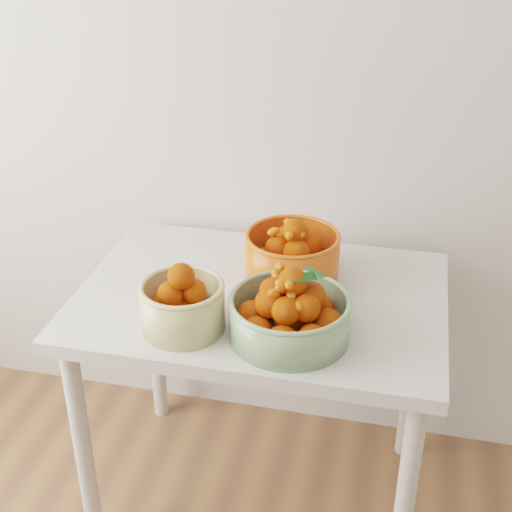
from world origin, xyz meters
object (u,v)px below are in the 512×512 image
Objects in this scene: bowl_green at (290,314)px; bowl_orange at (292,256)px; bowl_cream at (182,305)px; table at (261,323)px.

bowl_orange is at bearing 99.19° from bowl_green.
bowl_green reaches higher than bowl_cream.
bowl_cream is 0.37m from bowl_orange.
bowl_orange is (0.07, 0.10, 0.17)m from table.
bowl_green is 1.05× the size of bowl_orange.
bowl_cream is at bearing -175.60° from bowl_green.
bowl_green is (0.11, -0.18, 0.16)m from table.
table is 2.80× the size of bowl_green.
bowl_green is at bearing 4.40° from bowl_cream.
bowl_orange is (0.22, 0.30, 0.01)m from bowl_cream.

